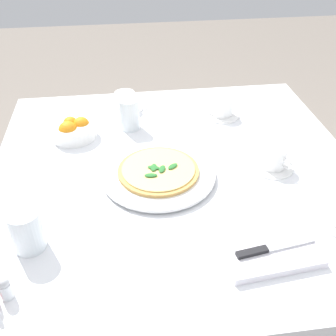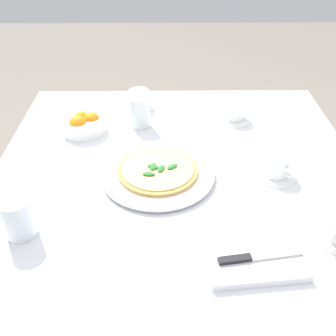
{
  "view_description": "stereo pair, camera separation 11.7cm",
  "coord_description": "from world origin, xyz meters",
  "px_view_note": "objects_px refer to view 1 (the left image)",
  "views": [
    {
      "loc": [
        -0.15,
        -0.95,
        1.43
      ],
      "look_at": [
        -0.03,
        -0.01,
        0.74
      ],
      "focal_mm": 42.76,
      "sensor_mm": 36.0,
      "label": 1
    },
    {
      "loc": [
        -0.04,
        -0.96,
        1.43
      ],
      "look_at": [
        -0.03,
        -0.01,
        0.74
      ],
      "focal_mm": 42.76,
      "sensor_mm": 36.0,
      "label": 2
    }
  ],
  "objects_px": {
    "pizza_plate": "(158,174)",
    "dinner_knife": "(272,248)",
    "citrus_bowl": "(73,130)",
    "pizza": "(158,170)",
    "napkin_folded": "(270,252)",
    "water_glass_near_right": "(27,233)",
    "coffee_cup_near_left": "(125,102)",
    "water_glass_back_corner": "(129,116)",
    "coffee_cup_center_back": "(222,108)",
    "coffee_cup_far_left": "(273,159)",
    "salt_shaker": "(5,289)"
  },
  "relations": [
    {
      "from": "pizza_plate",
      "to": "dinner_knife",
      "type": "bearing_deg",
      "value": -55.81
    },
    {
      "from": "pizza_plate",
      "to": "citrus_bowl",
      "type": "relative_size",
      "value": 2.2
    },
    {
      "from": "pizza",
      "to": "napkin_folded",
      "type": "height_order",
      "value": "pizza"
    },
    {
      "from": "water_glass_near_right",
      "to": "coffee_cup_near_left",
      "type": "bearing_deg",
      "value": 69.01
    },
    {
      "from": "dinner_knife",
      "to": "napkin_folded",
      "type": "bearing_deg",
      "value": -180.0
    },
    {
      "from": "coffee_cup_near_left",
      "to": "citrus_bowl",
      "type": "distance_m",
      "value": 0.25
    },
    {
      "from": "water_glass_near_right",
      "to": "dinner_knife",
      "type": "height_order",
      "value": "water_glass_near_right"
    },
    {
      "from": "water_glass_back_corner",
      "to": "coffee_cup_center_back",
      "type": "bearing_deg",
      "value": 7.22
    },
    {
      "from": "coffee_cup_far_left",
      "to": "water_glass_near_right",
      "type": "relative_size",
      "value": 1.23
    },
    {
      "from": "coffee_cup_center_back",
      "to": "citrus_bowl",
      "type": "bearing_deg",
      "value": -171.58
    },
    {
      "from": "pizza",
      "to": "dinner_knife",
      "type": "bearing_deg",
      "value": -55.8
    },
    {
      "from": "dinner_knife",
      "to": "salt_shaker",
      "type": "bearing_deg",
      "value": 174.88
    },
    {
      "from": "water_glass_near_right",
      "to": "salt_shaker",
      "type": "distance_m",
      "value": 0.14
    },
    {
      "from": "pizza",
      "to": "coffee_cup_center_back",
      "type": "height_order",
      "value": "coffee_cup_center_back"
    },
    {
      "from": "coffee_cup_center_back",
      "to": "pizza_plate",
      "type": "bearing_deg",
      "value": -128.67
    },
    {
      "from": "pizza_plate",
      "to": "dinner_knife",
      "type": "distance_m",
      "value": 0.4
    },
    {
      "from": "water_glass_near_right",
      "to": "coffee_cup_center_back",
      "type": "bearing_deg",
      "value": 43.34
    },
    {
      "from": "water_glass_near_right",
      "to": "napkin_folded",
      "type": "relative_size",
      "value": 0.45
    },
    {
      "from": "coffee_cup_far_left",
      "to": "dinner_knife",
      "type": "bearing_deg",
      "value": -109.92
    },
    {
      "from": "coffee_cup_far_left",
      "to": "napkin_folded",
      "type": "distance_m",
      "value": 0.36
    },
    {
      "from": "napkin_folded",
      "to": "dinner_knife",
      "type": "bearing_deg",
      "value": 3.27
    },
    {
      "from": "pizza_plate",
      "to": "citrus_bowl",
      "type": "distance_m",
      "value": 0.36
    },
    {
      "from": "pizza",
      "to": "dinner_knife",
      "type": "height_order",
      "value": "pizza"
    },
    {
      "from": "napkin_folded",
      "to": "salt_shaker",
      "type": "relative_size",
      "value": 4.12
    },
    {
      "from": "citrus_bowl",
      "to": "coffee_cup_near_left",
      "type": "bearing_deg",
      "value": 44.35
    },
    {
      "from": "pizza_plate",
      "to": "coffee_cup_center_back",
      "type": "distance_m",
      "value": 0.43
    },
    {
      "from": "coffee_cup_far_left",
      "to": "dinner_knife",
      "type": "relative_size",
      "value": 0.66
    },
    {
      "from": "coffee_cup_near_left",
      "to": "salt_shaker",
      "type": "distance_m",
      "value": 0.85
    },
    {
      "from": "coffee_cup_near_left",
      "to": "coffee_cup_far_left",
      "type": "xyz_separation_m",
      "value": [
        0.42,
        -0.43,
        0.0
      ]
    },
    {
      "from": "pizza_plate",
      "to": "coffee_cup_center_back",
      "type": "bearing_deg",
      "value": 51.33
    },
    {
      "from": "coffee_cup_near_left",
      "to": "water_glass_near_right",
      "type": "relative_size",
      "value": 1.24
    },
    {
      "from": "pizza",
      "to": "coffee_cup_near_left",
      "type": "distance_m",
      "value": 0.44
    },
    {
      "from": "coffee_cup_far_left",
      "to": "salt_shaker",
      "type": "relative_size",
      "value": 2.31
    },
    {
      "from": "water_glass_back_corner",
      "to": "salt_shaker",
      "type": "relative_size",
      "value": 1.91
    },
    {
      "from": "pizza",
      "to": "water_glass_near_right",
      "type": "distance_m",
      "value": 0.4
    },
    {
      "from": "coffee_cup_near_left",
      "to": "salt_shaker",
      "type": "bearing_deg",
      "value": -109.38
    },
    {
      "from": "pizza_plate",
      "to": "coffee_cup_near_left",
      "type": "relative_size",
      "value": 2.52
    },
    {
      "from": "water_glass_back_corner",
      "to": "salt_shaker",
      "type": "height_order",
      "value": "water_glass_back_corner"
    },
    {
      "from": "water_glass_near_right",
      "to": "napkin_folded",
      "type": "distance_m",
      "value": 0.56
    },
    {
      "from": "coffee_cup_center_back",
      "to": "coffee_cup_near_left",
      "type": "relative_size",
      "value": 0.99
    },
    {
      "from": "coffee_cup_near_left",
      "to": "citrus_bowl",
      "type": "bearing_deg",
      "value": -135.65
    },
    {
      "from": "coffee_cup_far_left",
      "to": "napkin_folded",
      "type": "height_order",
      "value": "coffee_cup_far_left"
    },
    {
      "from": "pizza",
      "to": "water_glass_near_right",
      "type": "height_order",
      "value": "water_glass_near_right"
    },
    {
      "from": "pizza",
      "to": "coffee_cup_near_left",
      "type": "bearing_deg",
      "value": 99.65
    },
    {
      "from": "water_glass_back_corner",
      "to": "dinner_knife",
      "type": "height_order",
      "value": "water_glass_back_corner"
    },
    {
      "from": "pizza_plate",
      "to": "coffee_cup_far_left",
      "type": "relative_size",
      "value": 2.54
    },
    {
      "from": "pizza_plate",
      "to": "water_glass_back_corner",
      "type": "height_order",
      "value": "water_glass_back_corner"
    },
    {
      "from": "pizza_plate",
      "to": "salt_shaker",
      "type": "height_order",
      "value": "salt_shaker"
    },
    {
      "from": "water_glass_near_right",
      "to": "water_glass_back_corner",
      "type": "bearing_deg",
      "value": 63.25
    },
    {
      "from": "pizza",
      "to": "salt_shaker",
      "type": "distance_m",
      "value": 0.51
    }
  ]
}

